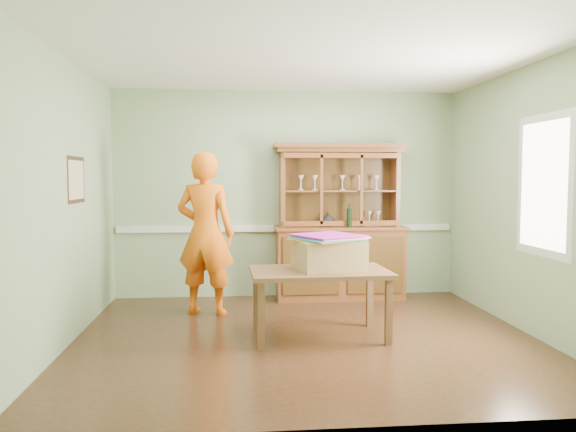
{
  "coord_description": "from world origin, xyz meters",
  "views": [
    {
      "loc": [
        -0.68,
        -5.38,
        1.58
      ],
      "look_at": [
        -0.14,
        0.4,
        1.17
      ],
      "focal_mm": 35.0,
      "sensor_mm": 36.0,
      "label": 1
    }
  ],
  "objects": [
    {
      "name": "china_hutch",
      "position": [
        0.66,
        1.77,
        0.71
      ],
      "size": [
        1.71,
        0.56,
        2.0
      ],
      "color": "brown",
      "rests_on": "floor"
    },
    {
      "name": "kite_stack",
      "position": [
        0.24,
        0.03,
        0.99
      ],
      "size": [
        0.78,
        0.78,
        0.05
      ],
      "rotation": [
        0.0,
        0.0,
        0.56
      ],
      "color": "orange",
      "rests_on": "cardboard_box"
    },
    {
      "name": "ceiling",
      "position": [
        0.0,
        0.0,
        2.7
      ],
      "size": [
        4.5,
        4.5,
        0.0
      ],
      "primitive_type": "plane",
      "rotation": [
        3.14,
        0.0,
        0.0
      ],
      "color": "white",
      "rests_on": "wall_back"
    },
    {
      "name": "wall_left",
      "position": [
        -2.25,
        0.0,
        1.35
      ],
      "size": [
        0.0,
        4.0,
        4.0
      ],
      "primitive_type": "plane",
      "rotation": [
        1.57,
        0.0,
        1.57
      ],
      "color": "#8BA87E",
      "rests_on": "floor"
    },
    {
      "name": "dining_table",
      "position": [
        0.14,
        0.01,
        0.59
      ],
      "size": [
        1.37,
        0.85,
        0.67
      ],
      "rotation": [
        0.0,
        0.0,
        0.03
      ],
      "color": "brown",
      "rests_on": "floor"
    },
    {
      "name": "wall_back",
      "position": [
        0.0,
        2.0,
        1.35
      ],
      "size": [
        4.5,
        0.0,
        4.5
      ],
      "primitive_type": "plane",
      "rotation": [
        1.57,
        0.0,
        0.0
      ],
      "color": "#8BA87E",
      "rests_on": "floor"
    },
    {
      "name": "framed_map",
      "position": [
        -2.23,
        0.3,
        1.55
      ],
      "size": [
        0.03,
        0.6,
        0.46
      ],
      "color": "#372216",
      "rests_on": "wall_left"
    },
    {
      "name": "cardboard_box",
      "position": [
        0.23,
        0.02,
        0.82
      ],
      "size": [
        0.71,
        0.62,
        0.29
      ],
      "primitive_type": "cube",
      "rotation": [
        0.0,
        0.0,
        0.21
      ],
      "color": "tan",
      "rests_on": "dining_table"
    },
    {
      "name": "wall_front",
      "position": [
        0.0,
        -2.0,
        1.35
      ],
      "size": [
        4.5,
        0.0,
        4.5
      ],
      "primitive_type": "plane",
      "rotation": [
        -1.57,
        0.0,
        0.0
      ],
      "color": "#8BA87E",
      "rests_on": "floor"
    },
    {
      "name": "chair_rail",
      "position": [
        0.0,
        1.98,
        0.9
      ],
      "size": [
        4.41,
        0.05,
        0.08
      ],
      "primitive_type": "cube",
      "color": "silver",
      "rests_on": "wall_back"
    },
    {
      "name": "window_panel",
      "position": [
        2.23,
        -0.3,
        1.5
      ],
      "size": [
        0.03,
        0.96,
        1.36
      ],
      "color": "silver",
      "rests_on": "wall_right"
    },
    {
      "name": "wall_right",
      "position": [
        2.25,
        0.0,
        1.35
      ],
      "size": [
        0.0,
        4.0,
        4.0
      ],
      "primitive_type": "plane",
      "rotation": [
        1.57,
        0.0,
        -1.57
      ],
      "color": "#8BA87E",
      "rests_on": "floor"
    },
    {
      "name": "floor",
      "position": [
        0.0,
        0.0,
        0.0
      ],
      "size": [
        4.5,
        4.5,
        0.0
      ],
      "primitive_type": "plane",
      "color": "#492917",
      "rests_on": "ground"
    },
    {
      "name": "person",
      "position": [
        -1.03,
        1.08,
        0.93
      ],
      "size": [
        0.79,
        0.63,
        1.87
      ],
      "primitive_type": "imported",
      "rotation": [
        0.0,
        0.0,
        2.83
      ],
      "color": "orange",
      "rests_on": "floor"
    }
  ]
}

